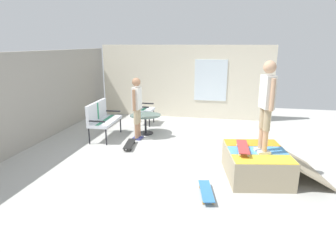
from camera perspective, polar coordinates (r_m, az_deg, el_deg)
name	(u,v)px	position (r m, az deg, el deg)	size (l,w,h in m)	color
ground_plane	(182,157)	(7.08, 2.64, -6.02)	(12.00, 12.00, 0.10)	#B2B2AD
back_wall_cinderblock	(27,100)	(8.32, -25.69, 4.65)	(9.00, 0.20, 2.39)	#9E998E
house_facade	(185,82)	(10.48, 3.41, 8.57)	(0.23, 6.00, 2.53)	beige
skate_ramp	(258,164)	(6.12, 17.03, -6.99)	(1.67, 2.08, 0.56)	tan
patio_bench	(101,117)	(8.36, -12.85, 1.81)	(1.27, 0.59, 1.02)	black
patio_chair_near_house	(141,106)	(9.61, -5.26, 3.94)	(0.62, 0.55, 1.02)	black
patio_table	(145,120)	(8.59, -4.40, 1.10)	(0.90, 0.90, 0.57)	black
person_watching	(137,104)	(8.00, -6.06, 4.28)	(0.48, 0.26, 1.70)	navy
person_skater	(267,100)	(5.67, 18.63, 4.75)	(0.46, 0.32, 1.72)	silver
skateboard_by_bench	(130,144)	(7.61, -7.47, -3.48)	(0.82, 0.31, 0.10)	black
skateboard_spare	(206,191)	(5.29, 7.44, -12.45)	(0.82, 0.35, 0.10)	#3372B2
skateboard_on_ramp	(243,147)	(5.86, 14.34, -3.97)	(0.81, 0.24, 0.10)	#B23838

